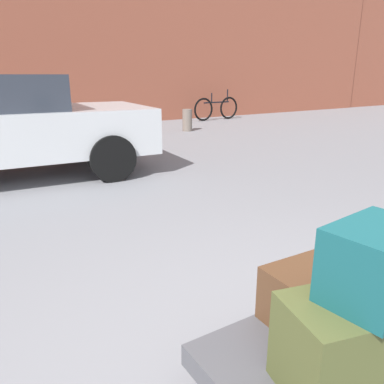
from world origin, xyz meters
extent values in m
cube|color=#4C4C51|center=(0.00, 0.00, 0.29)|extent=(1.16, 0.70, 0.10)
cylinder|color=black|center=(0.40, 0.24, 0.12)|extent=(0.24, 0.06, 0.24)
cube|color=#4C5128|center=(-0.12, -0.16, 0.51)|extent=(0.66, 0.43, 0.34)
cube|color=#51331E|center=(0.08, 0.14, 0.47)|extent=(0.57, 0.40, 0.26)
cube|color=#144C51|center=(-0.12, -0.16, 0.82)|extent=(0.38, 0.29, 0.26)
cylinder|color=black|center=(0.68, 5.84, 0.32)|extent=(0.66, 0.27, 0.64)
cylinder|color=black|center=(0.54, 4.15, 0.32)|extent=(0.66, 0.27, 0.64)
torus|color=black|center=(5.58, 9.46, 0.36)|extent=(0.72, 0.09, 0.72)
torus|color=black|center=(6.62, 9.51, 0.36)|extent=(0.72, 0.09, 0.72)
cylinder|color=black|center=(6.10, 9.48, 0.56)|extent=(1.00, 0.09, 0.04)
cylinder|color=black|center=(5.90, 9.47, 0.71)|extent=(0.04, 0.04, 0.30)
cylinder|color=black|center=(6.55, 9.50, 0.76)|extent=(0.04, 0.04, 0.40)
cylinder|color=#72665B|center=(2.67, 7.79, 0.28)|extent=(0.25, 0.25, 0.56)
cylinder|color=#72665B|center=(3.96, 7.79, 0.28)|extent=(0.25, 0.25, 0.56)
camera|label=1|loc=(-1.25, -0.80, 1.42)|focal=35.72mm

